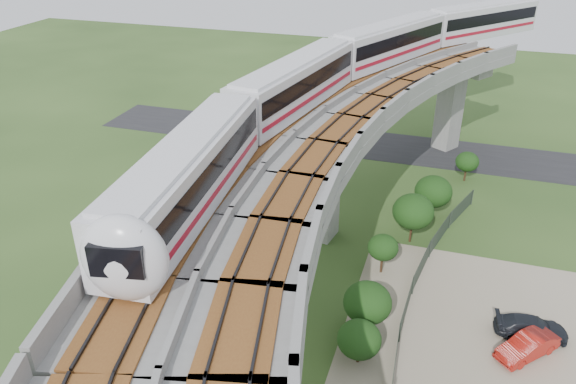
# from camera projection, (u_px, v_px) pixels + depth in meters

# --- Properties ---
(ground) EXTENTS (160.00, 160.00, 0.00)m
(ground) POSITION_uv_depth(u_px,v_px,m) (268.00, 314.00, 36.52)
(ground) COLOR #2A451B
(ground) RESTS_ON ground
(asphalt_road) EXTENTS (60.00, 8.00, 0.03)m
(asphalt_road) POSITION_uv_depth(u_px,v_px,m) (358.00, 143.00, 61.80)
(asphalt_road) COLOR #232326
(asphalt_road) RESTS_ON ground
(viaduct) EXTENTS (19.58, 73.98, 11.40)m
(viaduct) POSITION_uv_depth(u_px,v_px,m) (330.00, 201.00, 31.27)
(viaduct) COLOR #99968E
(viaduct) RESTS_ON ground
(metro_train) EXTENTS (20.84, 58.90, 3.64)m
(metro_train) POSITION_uv_depth(u_px,v_px,m) (367.00, 66.00, 43.89)
(metro_train) COLOR silver
(metro_train) RESTS_ON ground
(fence) EXTENTS (3.87, 38.73, 1.50)m
(fence) POSITION_uv_depth(u_px,v_px,m) (421.00, 337.00, 33.57)
(fence) COLOR #2D382D
(fence) RESTS_ON ground
(tree_0) EXTENTS (2.17, 2.17, 2.92)m
(tree_0) POSITION_uv_depth(u_px,v_px,m) (467.00, 162.00, 52.75)
(tree_0) COLOR #382314
(tree_0) RESTS_ON ground
(tree_1) EXTENTS (3.10, 3.10, 3.68)m
(tree_1) POSITION_uv_depth(u_px,v_px,m) (433.00, 191.00, 46.65)
(tree_1) COLOR #382314
(tree_1) RESTS_ON ground
(tree_2) EXTENTS (3.18, 3.18, 4.07)m
(tree_2) POSITION_uv_depth(u_px,v_px,m) (413.00, 212.00, 42.96)
(tree_2) COLOR #382314
(tree_2) RESTS_ON ground
(tree_3) EXTENTS (2.18, 2.18, 3.07)m
(tree_3) POSITION_uv_depth(u_px,v_px,m) (383.00, 247.00, 39.62)
(tree_3) COLOR #382314
(tree_3) RESTS_ON ground
(tree_4) EXTENTS (2.98, 2.98, 3.56)m
(tree_4) POSITION_uv_depth(u_px,v_px,m) (367.00, 303.00, 34.02)
(tree_4) COLOR #382314
(tree_4) RESTS_ON ground
(tree_5) EXTENTS (2.56, 2.56, 2.81)m
(tree_5) POSITION_uv_depth(u_px,v_px,m) (359.00, 339.00, 32.01)
(tree_5) COLOR #382314
(tree_5) RESTS_ON ground
(car_red) EXTENTS (3.87, 3.97, 1.35)m
(car_red) POSITION_uv_depth(u_px,v_px,m) (527.00, 346.00, 32.94)
(car_red) COLOR #A0160E
(car_red) RESTS_ON dirt_lot
(car_dark) EXTENTS (4.50, 2.22, 1.26)m
(car_dark) POSITION_uv_depth(u_px,v_px,m) (531.00, 327.00, 34.44)
(car_dark) COLOR black
(car_dark) RESTS_ON dirt_lot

